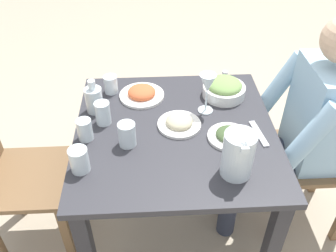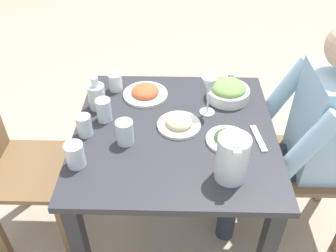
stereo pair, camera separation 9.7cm
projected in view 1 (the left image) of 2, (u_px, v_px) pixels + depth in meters
The scene contains 20 objects.
ground_plane at pixel (174, 225), 2.06m from camera, with size 8.00×8.00×0.00m, color tan.
dining_table at pixel (175, 149), 1.68m from camera, with size 0.88×0.88×0.71m.
chair_near at pixel (331, 149), 1.80m from camera, with size 0.40×0.40×0.90m.
chair_far at pixel (8, 172), 1.68m from camera, with size 0.40×0.40×0.90m.
diner_near at pixel (297, 127), 1.70m from camera, with size 0.48×0.53×1.19m.
water_pitcher at pixel (238, 154), 1.35m from camera, with size 0.16×0.12×0.19m.
salad_bowl at pixel (224, 88), 1.78m from camera, with size 0.21×0.21×0.09m.
plate_beans at pixel (179, 123), 1.61m from camera, with size 0.19×0.19×0.05m.
plate_rice_curry at pixel (142, 93), 1.79m from camera, with size 0.22×0.22×0.05m.
plate_dolmas at pixel (229, 136), 1.55m from camera, with size 0.18×0.18×0.04m.
water_glass_far_right at pixel (103, 113), 1.61m from camera, with size 0.07×0.07×0.11m, color silver.
water_glass_center at pixel (85, 130), 1.53m from camera, with size 0.06×0.06×0.10m, color silver.
water_glass_near_left at pixel (79, 160), 1.39m from camera, with size 0.07×0.07×0.10m, color silver.
water_glass_far_left at pixel (127, 134), 1.50m from camera, with size 0.07×0.07×0.11m, color silver.
water_glass_by_pitcher at pixel (111, 84), 1.81m from camera, with size 0.07×0.07×0.09m, color silver.
wine_glass at pixel (207, 85), 1.62m from camera, with size 0.08×0.08×0.20m.
oil_carafe at pixel (94, 101), 1.68m from camera, with size 0.08×0.08×0.16m.
salt_shaker at pixel (225, 76), 1.90m from camera, with size 0.03×0.03×0.05m.
fork_near at pixel (259, 134), 1.58m from camera, with size 0.17×0.03×0.01m, color silver.
knife_near at pixel (234, 95), 1.81m from camera, with size 0.18×0.02×0.01m, color silver.
Camera 1 is at (-1.23, 0.10, 1.74)m, focal length 38.99 mm.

